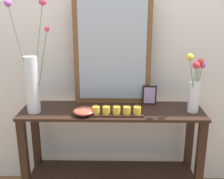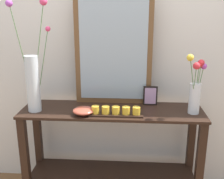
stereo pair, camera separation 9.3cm
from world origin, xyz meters
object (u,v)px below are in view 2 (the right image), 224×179
object	(u,v)px
tall_vase_left	(33,79)
candle_tray	(116,112)
decorative_bowl	(84,111)
picture_frame_small	(150,96)
console_table	(112,145)
vase_right	(195,89)
mirror_leaning	(114,49)

from	to	relation	value
tall_vase_left	candle_tray	size ratio (longest dim) A/B	2.08
tall_vase_left	decorative_bowl	distance (m)	0.44
tall_vase_left	picture_frame_small	distance (m)	0.91
console_table	picture_frame_small	world-z (taller)	picture_frame_small
picture_frame_small	vase_right	bearing A→B (deg)	-26.79
tall_vase_left	decorative_bowl	bearing A→B (deg)	-8.13
candle_tray	decorative_bowl	world-z (taller)	candle_tray
console_table	candle_tray	distance (m)	0.35
tall_vase_left	decorative_bowl	size ratio (longest dim) A/B	5.16
candle_tray	picture_frame_small	bearing A→B (deg)	42.03
mirror_leaning	decorative_bowl	distance (m)	0.53
mirror_leaning	vase_right	xyz separation A→B (m)	(0.60, -0.20, -0.25)
vase_right	picture_frame_small	size ratio (longest dim) A/B	2.89
picture_frame_small	decorative_bowl	size ratio (longest dim) A/B	0.98
candle_tray	decorative_bowl	distance (m)	0.23
console_table	tall_vase_left	bearing A→B (deg)	-174.29
mirror_leaning	vase_right	distance (m)	0.68
console_table	candle_tray	xyz separation A→B (m)	(0.03, -0.11, 0.33)
console_table	mirror_leaning	bearing A→B (deg)	89.37
vase_right	candle_tray	bearing A→B (deg)	-172.03
candle_tray	mirror_leaning	bearing A→B (deg)	96.83
mirror_leaning	tall_vase_left	world-z (taller)	mirror_leaning
console_table	picture_frame_small	bearing A→B (deg)	22.73
tall_vase_left	vase_right	distance (m)	1.18
tall_vase_left	candle_tray	xyz separation A→B (m)	(0.61, -0.05, -0.22)
mirror_leaning	candle_tray	bearing A→B (deg)	-83.17
tall_vase_left	vase_right	size ratio (longest dim) A/B	1.82
candle_tray	console_table	bearing A→B (deg)	107.43
picture_frame_small	decorative_bowl	xyz separation A→B (m)	(-0.50, -0.24, -0.05)
mirror_leaning	vase_right	bearing A→B (deg)	-18.08
console_table	decorative_bowl	distance (m)	0.40
decorative_bowl	vase_right	bearing A→B (deg)	5.66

